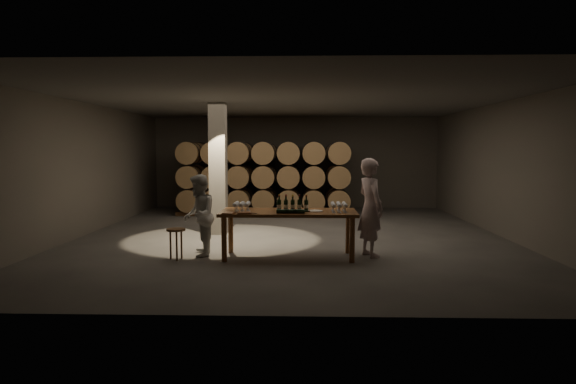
{
  "coord_description": "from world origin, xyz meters",
  "views": [
    {
      "loc": [
        0.28,
        -12.25,
        2.09
      ],
      "look_at": [
        -0.07,
        -0.54,
        1.1
      ],
      "focal_mm": 32.0,
      "sensor_mm": 36.0,
      "label": 1
    }
  ],
  "objects_px": {
    "bottle_cluster": "(293,205)",
    "notebook_near": "(244,213)",
    "plate": "(315,211)",
    "person_man": "(371,208)",
    "tasting_table": "(289,216)",
    "stool": "(176,234)",
    "person_woman": "(199,215)"
  },
  "relations": [
    {
      "from": "stool",
      "to": "person_woman",
      "type": "distance_m",
      "value": 0.59
    },
    {
      "from": "person_man",
      "to": "person_woman",
      "type": "xyz_separation_m",
      "value": [
        -3.34,
        -0.07,
        -0.16
      ]
    },
    {
      "from": "bottle_cluster",
      "to": "person_man",
      "type": "height_order",
      "value": "person_man"
    },
    {
      "from": "tasting_table",
      "to": "stool",
      "type": "relative_size",
      "value": 4.41
    },
    {
      "from": "person_woman",
      "to": "plate",
      "type": "bearing_deg",
      "value": 78.63
    },
    {
      "from": "notebook_near",
      "to": "person_man",
      "type": "bearing_deg",
      "value": 3.46
    },
    {
      "from": "tasting_table",
      "to": "person_woman",
      "type": "relative_size",
      "value": 1.63
    },
    {
      "from": "bottle_cluster",
      "to": "tasting_table",
      "type": "bearing_deg",
      "value": -164.3
    },
    {
      "from": "tasting_table",
      "to": "bottle_cluster",
      "type": "xyz_separation_m",
      "value": [
        0.08,
        0.02,
        0.21
      ]
    },
    {
      "from": "bottle_cluster",
      "to": "notebook_near",
      "type": "relative_size",
      "value": 2.44
    },
    {
      "from": "plate",
      "to": "person_man",
      "type": "bearing_deg",
      "value": 10.47
    },
    {
      "from": "plate",
      "to": "notebook_near",
      "type": "bearing_deg",
      "value": -164.2
    },
    {
      "from": "person_man",
      "to": "person_woman",
      "type": "distance_m",
      "value": 3.34
    },
    {
      "from": "plate",
      "to": "person_man",
      "type": "relative_size",
      "value": 0.15
    },
    {
      "from": "plate",
      "to": "notebook_near",
      "type": "xyz_separation_m",
      "value": [
        -1.31,
        -0.37,
        0.01
      ]
    },
    {
      "from": "bottle_cluster",
      "to": "notebook_near",
      "type": "distance_m",
      "value": 0.99
    },
    {
      "from": "plate",
      "to": "person_woman",
      "type": "xyz_separation_m",
      "value": [
        -2.26,
        0.13,
        -0.11
      ]
    },
    {
      "from": "plate",
      "to": "tasting_table",
      "type": "bearing_deg",
      "value": 174.34
    },
    {
      "from": "plate",
      "to": "stool",
      "type": "xyz_separation_m",
      "value": [
        -2.62,
        -0.22,
        -0.43
      ]
    },
    {
      "from": "bottle_cluster",
      "to": "plate",
      "type": "relative_size",
      "value": 2.03
    },
    {
      "from": "plate",
      "to": "person_man",
      "type": "height_order",
      "value": "person_man"
    },
    {
      "from": "tasting_table",
      "to": "person_man",
      "type": "bearing_deg",
      "value": 5.4
    },
    {
      "from": "tasting_table",
      "to": "plate",
      "type": "xyz_separation_m",
      "value": [
        0.5,
        -0.05,
        0.11
      ]
    },
    {
      "from": "stool",
      "to": "person_man",
      "type": "relative_size",
      "value": 0.31
    },
    {
      "from": "tasting_table",
      "to": "plate",
      "type": "height_order",
      "value": "plate"
    },
    {
      "from": "bottle_cluster",
      "to": "stool",
      "type": "xyz_separation_m",
      "value": [
        -2.19,
        -0.29,
        -0.53
      ]
    },
    {
      "from": "tasting_table",
      "to": "notebook_near",
      "type": "height_order",
      "value": "notebook_near"
    },
    {
      "from": "plate",
      "to": "person_woman",
      "type": "bearing_deg",
      "value": 176.66
    },
    {
      "from": "bottle_cluster",
      "to": "plate",
      "type": "bearing_deg",
      "value": -9.61
    },
    {
      "from": "tasting_table",
      "to": "person_man",
      "type": "relative_size",
      "value": 1.36
    },
    {
      "from": "bottle_cluster",
      "to": "person_woman",
      "type": "relative_size",
      "value": 0.37
    },
    {
      "from": "person_man",
      "to": "bottle_cluster",
      "type": "bearing_deg",
      "value": 72.87
    }
  ]
}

